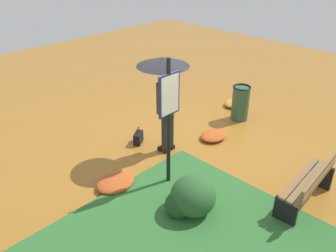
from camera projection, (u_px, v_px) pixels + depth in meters
The scene contains 10 objects.
ground_plane at pixel (175, 148), 7.53m from camera, with size 18.00×18.00×0.00m, color #9E6623.
person_with_umbrella at pixel (165, 80), 6.65m from camera, with size 0.96×0.96×2.04m.
info_sign_post at pixel (169, 109), 5.80m from camera, with size 0.44×0.07×2.30m.
handbag at pixel (138, 138), 7.64m from camera, with size 0.33×0.28×0.37m.
park_bench at pixel (309, 185), 5.76m from camera, with size 1.40×0.46×0.75m.
trash_bin at pixel (240, 103), 8.50m from camera, with size 0.42×0.42×0.83m.
shrub_cluster at pixel (190, 198), 5.64m from camera, with size 0.79×0.72×0.64m.
leaf_pile_near_person at pixel (213, 135), 7.84m from camera, with size 0.62×0.50×0.14m.
leaf_pile_by_bench at pixel (116, 183), 6.34m from camera, with size 0.70×0.56×0.15m.
leaf_pile_far_path at pixel (235, 103), 9.33m from camera, with size 0.62×0.50×0.14m.
Camera 1 is at (4.71, 4.37, 3.94)m, focal length 38.79 mm.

